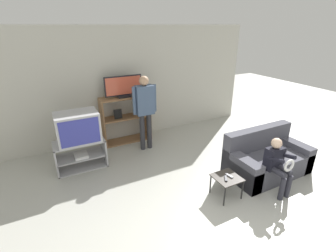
{
  "coord_description": "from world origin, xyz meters",
  "views": [
    {
      "loc": [
        -1.78,
        -1.42,
        2.6
      ],
      "look_at": [
        0.09,
        2.19,
        0.9
      ],
      "focal_mm": 26.0,
      "sensor_mm": 36.0,
      "label": 1
    }
  ],
  "objects_px": {
    "couch": "(266,159)",
    "person_standing_adult": "(145,106)",
    "television_main": "(78,127)",
    "media_shelf": "(126,119)",
    "tv_stand": "(81,155)",
    "remote_control_black": "(226,178)",
    "television_flat": "(123,87)",
    "person_seated_child": "(278,162)",
    "remote_control_white": "(229,176)",
    "snack_table": "(227,180)"
  },
  "relations": [
    {
      "from": "television_main",
      "to": "snack_table",
      "type": "height_order",
      "value": "television_main"
    },
    {
      "from": "snack_table",
      "to": "remote_control_black",
      "type": "distance_m",
      "value": 0.08
    },
    {
      "from": "television_main",
      "to": "snack_table",
      "type": "bearing_deg",
      "value": -46.52
    },
    {
      "from": "television_main",
      "to": "television_flat",
      "type": "height_order",
      "value": "television_flat"
    },
    {
      "from": "remote_control_black",
      "to": "couch",
      "type": "relative_size",
      "value": 0.09
    },
    {
      "from": "snack_table",
      "to": "person_seated_child",
      "type": "height_order",
      "value": "person_seated_child"
    },
    {
      "from": "tv_stand",
      "to": "snack_table",
      "type": "distance_m",
      "value": 2.78
    },
    {
      "from": "tv_stand",
      "to": "remote_control_white",
      "type": "bearing_deg",
      "value": -45.17
    },
    {
      "from": "television_main",
      "to": "media_shelf",
      "type": "distance_m",
      "value": 1.37
    },
    {
      "from": "remote_control_black",
      "to": "television_flat",
      "type": "bearing_deg",
      "value": 139.17
    },
    {
      "from": "television_flat",
      "to": "couch",
      "type": "distance_m",
      "value": 3.28
    },
    {
      "from": "person_standing_adult",
      "to": "television_main",
      "type": "bearing_deg",
      "value": -175.02
    },
    {
      "from": "remote_control_white",
      "to": "person_standing_adult",
      "type": "relative_size",
      "value": 0.09
    },
    {
      "from": "television_flat",
      "to": "person_seated_child",
      "type": "height_order",
      "value": "television_flat"
    },
    {
      "from": "television_flat",
      "to": "person_standing_adult",
      "type": "bearing_deg",
      "value": -63.83
    },
    {
      "from": "tv_stand",
      "to": "person_standing_adult",
      "type": "relative_size",
      "value": 0.56
    },
    {
      "from": "remote_control_white",
      "to": "couch",
      "type": "relative_size",
      "value": 0.09
    },
    {
      "from": "person_seated_child",
      "to": "person_standing_adult",
      "type": "bearing_deg",
      "value": 118.63
    },
    {
      "from": "snack_table",
      "to": "person_seated_child",
      "type": "relative_size",
      "value": 0.43
    },
    {
      "from": "snack_table",
      "to": "remote_control_white",
      "type": "relative_size",
      "value": 2.82
    },
    {
      "from": "remote_control_white",
      "to": "couch",
      "type": "height_order",
      "value": "couch"
    },
    {
      "from": "couch",
      "to": "person_standing_adult",
      "type": "relative_size",
      "value": 0.94
    },
    {
      "from": "television_main",
      "to": "person_seated_child",
      "type": "relative_size",
      "value": 0.81
    },
    {
      "from": "media_shelf",
      "to": "television_main",
      "type": "bearing_deg",
      "value": -148.72
    },
    {
      "from": "person_seated_child",
      "to": "media_shelf",
      "type": "bearing_deg",
      "value": 117.76
    },
    {
      "from": "remote_control_white",
      "to": "television_flat",
      "type": "bearing_deg",
      "value": 98.32
    },
    {
      "from": "television_flat",
      "to": "remote_control_white",
      "type": "xyz_separation_m",
      "value": [
        0.82,
        -2.68,
        -0.96
      ]
    },
    {
      "from": "television_main",
      "to": "media_shelf",
      "type": "xyz_separation_m",
      "value": [
        1.15,
        0.7,
        -0.27
      ]
    },
    {
      "from": "remote_control_black",
      "to": "remote_control_white",
      "type": "distance_m",
      "value": 0.1
    },
    {
      "from": "person_standing_adult",
      "to": "person_seated_child",
      "type": "bearing_deg",
      "value": -61.37
    },
    {
      "from": "television_main",
      "to": "person_seated_child",
      "type": "height_order",
      "value": "television_main"
    },
    {
      "from": "media_shelf",
      "to": "remote_control_black",
      "type": "relative_size",
      "value": 7.85
    },
    {
      "from": "television_main",
      "to": "couch",
      "type": "distance_m",
      "value": 3.57
    },
    {
      "from": "television_main",
      "to": "remote_control_white",
      "type": "distance_m",
      "value": 2.84
    },
    {
      "from": "television_main",
      "to": "television_flat",
      "type": "relative_size",
      "value": 0.91
    },
    {
      "from": "tv_stand",
      "to": "television_flat",
      "type": "bearing_deg",
      "value": 30.92
    },
    {
      "from": "media_shelf",
      "to": "person_standing_adult",
      "type": "distance_m",
      "value": 0.77
    },
    {
      "from": "media_shelf",
      "to": "television_flat",
      "type": "distance_m",
      "value": 0.76
    },
    {
      "from": "couch",
      "to": "person_seated_child",
      "type": "relative_size",
      "value": 1.64
    },
    {
      "from": "television_main",
      "to": "snack_table",
      "type": "relative_size",
      "value": 1.88
    },
    {
      "from": "television_flat",
      "to": "couch",
      "type": "height_order",
      "value": "television_flat"
    },
    {
      "from": "television_main",
      "to": "snack_table",
      "type": "distance_m",
      "value": 2.82
    },
    {
      "from": "tv_stand",
      "to": "television_main",
      "type": "distance_m",
      "value": 0.56
    },
    {
      "from": "remote_control_white",
      "to": "person_seated_child",
      "type": "height_order",
      "value": "person_seated_child"
    },
    {
      "from": "television_flat",
      "to": "person_standing_adult",
      "type": "xyz_separation_m",
      "value": [
        0.27,
        -0.55,
        -0.33
      ]
    },
    {
      "from": "person_standing_adult",
      "to": "couch",
      "type": "bearing_deg",
      "value": -49.62
    },
    {
      "from": "snack_table",
      "to": "remote_control_black",
      "type": "height_order",
      "value": "remote_control_black"
    },
    {
      "from": "person_standing_adult",
      "to": "media_shelf",
      "type": "bearing_deg",
      "value": 113.98
    },
    {
      "from": "remote_control_white",
      "to": "person_standing_adult",
      "type": "distance_m",
      "value": 2.29
    },
    {
      "from": "tv_stand",
      "to": "couch",
      "type": "height_order",
      "value": "couch"
    }
  ]
}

